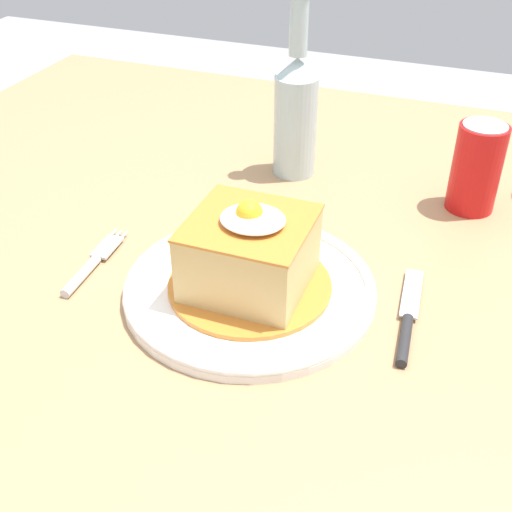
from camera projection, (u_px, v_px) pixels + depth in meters
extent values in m
cube|color=#A87F56|center=(277.00, 232.00, 0.90)|extent=(1.34, 1.01, 0.04)
cylinder|color=#A87F56|center=(107.00, 225.00, 1.61)|extent=(0.07, 0.07, 0.70)
cylinder|color=white|center=(250.00, 290.00, 0.75)|extent=(0.29, 0.29, 0.01)
torus|color=white|center=(250.00, 285.00, 0.75)|extent=(0.29, 0.29, 0.01)
cylinder|color=orange|center=(250.00, 285.00, 0.75)|extent=(0.19, 0.19, 0.01)
cube|color=#DBB770|center=(250.00, 254.00, 0.72)|extent=(0.13, 0.13, 0.08)
cube|color=orange|center=(249.00, 223.00, 0.70)|extent=(0.13, 0.13, 0.00)
ellipsoid|color=white|center=(253.00, 219.00, 0.69)|extent=(0.07, 0.06, 0.01)
sphere|color=yellow|center=(249.00, 213.00, 0.69)|extent=(0.03, 0.03, 0.03)
cylinder|color=silver|center=(81.00, 276.00, 0.77)|extent=(0.02, 0.08, 0.01)
cube|color=silver|center=(107.00, 247.00, 0.82)|extent=(0.02, 0.05, 0.00)
cylinder|color=silver|center=(122.00, 237.00, 0.84)|extent=(0.00, 0.03, 0.00)
cylinder|color=silver|center=(116.00, 236.00, 0.84)|extent=(0.00, 0.03, 0.00)
cylinder|color=silver|center=(111.00, 235.00, 0.85)|extent=(0.00, 0.03, 0.00)
cylinder|color=#262628|center=(405.00, 340.00, 0.68)|extent=(0.02, 0.08, 0.01)
cube|color=silver|center=(412.00, 293.00, 0.75)|extent=(0.03, 0.09, 0.00)
cylinder|color=red|center=(476.00, 168.00, 0.88)|extent=(0.07, 0.07, 0.12)
cylinder|color=silver|center=(486.00, 125.00, 0.85)|extent=(0.06, 0.06, 0.00)
cylinder|color=#ADC6CC|center=(295.00, 126.00, 0.96)|extent=(0.06, 0.06, 0.15)
cone|color=#ADC6CC|center=(297.00, 68.00, 0.91)|extent=(0.06, 0.06, 0.03)
cylinder|color=#ADC6CC|center=(299.00, 26.00, 0.88)|extent=(0.03, 0.03, 0.08)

